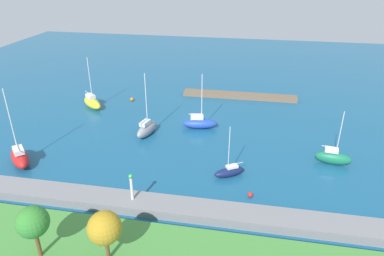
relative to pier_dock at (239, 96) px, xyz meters
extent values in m
plane|color=#19567F|center=(7.18, 14.44, -0.45)|extent=(160.00, 160.00, 0.00)
cube|color=brown|center=(0.00, 0.00, 0.00)|extent=(25.68, 2.87, 0.89)
cube|color=gray|center=(7.18, 42.08, 0.17)|extent=(57.72, 3.65, 1.23)
cylinder|color=silver|center=(10.95, 42.08, 2.38)|extent=(0.36, 0.36, 3.20)
sphere|color=green|center=(10.95, 42.08, 4.23)|extent=(0.56, 0.56, 0.56)
cylinder|color=brown|center=(17.13, 52.84, 2.53)|extent=(0.42, 0.42, 3.39)
sphere|color=#337F2D|center=(17.13, 52.84, 5.21)|extent=(3.25, 3.25, 3.25)
cylinder|color=brown|center=(10.07, 51.96, 2.33)|extent=(0.41, 0.41, 2.99)
sphere|color=#AD841E|center=(10.07, 51.96, 4.85)|extent=(3.40, 3.40, 3.40)
ellipsoid|color=gray|center=(15.19, 22.06, 0.66)|extent=(3.24, 6.35, 2.21)
cube|color=silver|center=(15.31, 22.54, 2.13)|extent=(1.60, 2.39, 0.74)
cylinder|color=silver|center=(15.12, 21.77, 6.39)|extent=(0.15, 0.15, 9.27)
cylinder|color=silver|center=(15.45, 23.13, 2.65)|extent=(0.78, 2.75, 0.12)
ellipsoid|color=#19724C|center=(-16.07, 26.32, 0.58)|extent=(5.64, 2.68, 2.04)
cube|color=silver|center=(-15.64, 26.25, 1.91)|extent=(2.10, 1.41, 0.63)
cylinder|color=silver|center=(-16.34, 26.36, 5.01)|extent=(0.13, 0.13, 6.83)
cylinder|color=silver|center=(-15.23, 26.19, 2.38)|extent=(2.22, 0.44, 0.10)
ellipsoid|color=red|center=(31.55, 35.27, 0.72)|extent=(6.27, 6.40, 2.33)
cube|color=silver|center=(31.18, 35.65, 2.26)|extent=(2.66, 2.69, 0.75)
cylinder|color=silver|center=(31.78, 35.03, 6.86)|extent=(0.16, 0.16, 9.96)
cylinder|color=silver|center=(30.78, 36.06, 2.78)|extent=(2.07, 2.16, 0.13)
ellipsoid|color=yellow|center=(30.39, 11.92, 0.62)|extent=(6.26, 5.61, 2.13)
cube|color=silver|center=(30.78, 11.60, 2.05)|extent=(2.58, 2.42, 0.74)
cylinder|color=silver|center=(30.14, 12.11, 6.11)|extent=(0.15, 0.15, 8.85)
cylinder|color=silver|center=(31.36, 11.14, 2.57)|extent=(2.51, 2.05, 0.12)
ellipsoid|color=#141E4C|center=(-0.57, 32.69, 0.22)|extent=(4.85, 3.79, 1.34)
cube|color=silver|center=(-0.90, 32.49, 1.08)|extent=(1.94, 1.68, 0.38)
cylinder|color=silver|center=(-0.37, 32.81, 4.24)|extent=(0.11, 0.11, 6.69)
cylinder|color=silver|center=(-1.38, 32.20, 1.42)|extent=(2.06, 1.31, 0.09)
ellipsoid|color=#2347B2|center=(6.30, 17.53, 0.51)|extent=(6.78, 3.34, 1.90)
cube|color=silver|center=(6.81, 17.62, 1.85)|extent=(2.53, 1.75, 0.77)
cylinder|color=silver|center=(5.98, 17.48, 5.76)|extent=(0.16, 0.16, 8.60)
cylinder|color=silver|center=(7.15, 17.67, 2.38)|extent=(2.36, 0.51, 0.12)
sphere|color=red|center=(-3.80, 37.23, -0.10)|extent=(0.69, 0.69, 0.69)
sphere|color=orange|center=(23.50, 6.58, -0.06)|extent=(0.78, 0.78, 0.78)
camera|label=1|loc=(-3.13, 76.52, 28.54)|focal=32.98mm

